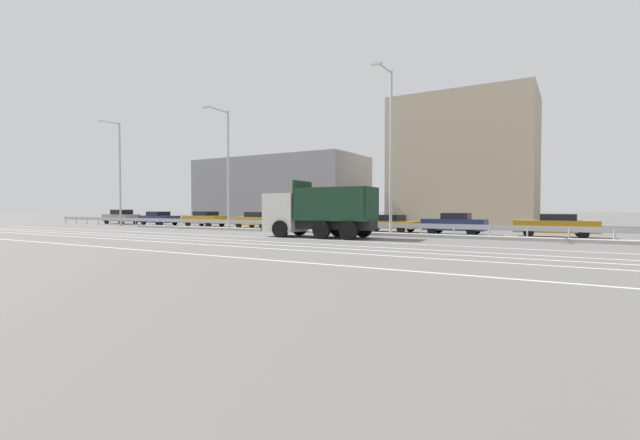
{
  "coord_description": "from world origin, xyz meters",
  "views": [
    {
      "loc": [
        15.74,
        -23.38,
        1.82
      ],
      "look_at": [
        1.42,
        0.87,
        1.0
      ],
      "focal_mm": 24.0,
      "sensor_mm": 36.0,
      "label": 1
    }
  ],
  "objects_px": {
    "parked_car_6": "(454,223)",
    "median_road_sign": "(311,218)",
    "parked_car_5": "(388,223)",
    "parked_car_3": "(257,220)",
    "street_lamp_0": "(119,169)",
    "parked_car_0": "(121,217)",
    "parked_car_2": "(205,219)",
    "parked_car_1": "(159,218)",
    "street_lamp_1": "(227,164)",
    "parked_car_7": "(555,225)",
    "parked_car_4": "(317,221)",
    "street_lamp_2": "(390,145)",
    "dump_truck": "(306,215)"
  },
  "relations": [
    {
      "from": "parked_car_6",
      "to": "median_road_sign",
      "type": "bearing_deg",
      "value": 109.36
    },
    {
      "from": "parked_car_5",
      "to": "parked_car_3",
      "type": "bearing_deg",
      "value": 95.65
    },
    {
      "from": "street_lamp_0",
      "to": "parked_car_0",
      "type": "relative_size",
      "value": 2.36
    },
    {
      "from": "street_lamp_0",
      "to": "parked_car_2",
      "type": "relative_size",
      "value": 2.22
    },
    {
      "from": "parked_car_0",
      "to": "parked_car_1",
      "type": "distance_m",
      "value": 6.53
    },
    {
      "from": "street_lamp_1",
      "to": "parked_car_6",
      "type": "height_order",
      "value": "street_lamp_1"
    },
    {
      "from": "parked_car_7",
      "to": "parked_car_4",
      "type": "bearing_deg",
      "value": 87.2
    },
    {
      "from": "median_road_sign",
      "to": "street_lamp_1",
      "type": "xyz_separation_m",
      "value": [
        -7.8,
        -0.25,
        4.27
      ]
    },
    {
      "from": "street_lamp_1",
      "to": "parked_car_1",
      "type": "bearing_deg",
      "value": 164.39
    },
    {
      "from": "parked_car_0",
      "to": "parked_car_7",
      "type": "height_order",
      "value": "parked_car_0"
    },
    {
      "from": "parked_car_3",
      "to": "parked_car_4",
      "type": "distance_m",
      "value": 6.51
    },
    {
      "from": "parked_car_1",
      "to": "parked_car_6",
      "type": "bearing_deg",
      "value": 93.81
    },
    {
      "from": "street_lamp_2",
      "to": "parked_car_4",
      "type": "distance_m",
      "value": 9.51
    },
    {
      "from": "street_lamp_0",
      "to": "parked_car_4",
      "type": "relative_size",
      "value": 2.38
    },
    {
      "from": "parked_car_4",
      "to": "parked_car_3",
      "type": "bearing_deg",
      "value": -90.77
    },
    {
      "from": "parked_car_0",
      "to": "parked_car_7",
      "type": "bearing_deg",
      "value": -90.61
    },
    {
      "from": "parked_car_0",
      "to": "parked_car_3",
      "type": "height_order",
      "value": "parked_car_0"
    },
    {
      "from": "street_lamp_1",
      "to": "parked_car_2",
      "type": "height_order",
      "value": "street_lamp_1"
    },
    {
      "from": "parked_car_4",
      "to": "parked_car_5",
      "type": "bearing_deg",
      "value": 101.12
    },
    {
      "from": "median_road_sign",
      "to": "street_lamp_1",
      "type": "bearing_deg",
      "value": -178.15
    },
    {
      "from": "street_lamp_1",
      "to": "parked_car_5",
      "type": "relative_size",
      "value": 2.04
    },
    {
      "from": "street_lamp_2",
      "to": "parked_car_1",
      "type": "distance_m",
      "value": 27.14
    },
    {
      "from": "street_lamp_1",
      "to": "street_lamp_2",
      "type": "relative_size",
      "value": 0.9
    },
    {
      "from": "dump_truck",
      "to": "parked_car_5",
      "type": "height_order",
      "value": "dump_truck"
    },
    {
      "from": "parked_car_0",
      "to": "parked_car_5",
      "type": "height_order",
      "value": "parked_car_0"
    },
    {
      "from": "street_lamp_2",
      "to": "parked_car_7",
      "type": "relative_size",
      "value": 2.24
    },
    {
      "from": "parked_car_3",
      "to": "parked_car_4",
      "type": "relative_size",
      "value": 1.12
    },
    {
      "from": "parked_car_1",
      "to": "street_lamp_0",
      "type": "bearing_deg",
      "value": -15.57
    },
    {
      "from": "street_lamp_1",
      "to": "parked_car_5",
      "type": "xyz_separation_m",
      "value": [
        12.24,
        4.12,
        -4.69
      ]
    },
    {
      "from": "dump_truck",
      "to": "median_road_sign",
      "type": "bearing_deg",
      "value": 24.01
    },
    {
      "from": "parked_car_3",
      "to": "parked_car_6",
      "type": "bearing_deg",
      "value": -86.98
    },
    {
      "from": "street_lamp_0",
      "to": "parked_car_2",
      "type": "xyz_separation_m",
      "value": [
        7.48,
        3.93,
        -4.76
      ]
    },
    {
      "from": "parked_car_1",
      "to": "median_road_sign",
      "type": "bearing_deg",
      "value": 84.7
    },
    {
      "from": "street_lamp_0",
      "to": "parked_car_7",
      "type": "height_order",
      "value": "street_lamp_0"
    },
    {
      "from": "median_road_sign",
      "to": "parked_car_0",
      "type": "height_order",
      "value": "median_road_sign"
    },
    {
      "from": "parked_car_3",
      "to": "street_lamp_0",
      "type": "bearing_deg",
      "value": 110.12
    },
    {
      "from": "street_lamp_2",
      "to": "parked_car_1",
      "type": "relative_size",
      "value": 2.25
    },
    {
      "from": "parked_car_2",
      "to": "parked_car_5",
      "type": "xyz_separation_m",
      "value": [
        18.61,
        0.27,
        -0.08
      ]
    },
    {
      "from": "parked_car_3",
      "to": "parked_car_6",
      "type": "relative_size",
      "value": 1.15
    },
    {
      "from": "parked_car_4",
      "to": "parked_car_5",
      "type": "xyz_separation_m",
      "value": [
        5.76,
        0.75,
        -0.07
      ]
    },
    {
      "from": "dump_truck",
      "to": "street_lamp_0",
      "type": "height_order",
      "value": "street_lamp_0"
    },
    {
      "from": "dump_truck",
      "to": "parked_car_1",
      "type": "distance_m",
      "value": 23.52
    },
    {
      "from": "parked_car_5",
      "to": "parked_car_7",
      "type": "distance_m",
      "value": 10.9
    },
    {
      "from": "parked_car_5",
      "to": "median_road_sign",
      "type": "bearing_deg",
      "value": 135.61
    },
    {
      "from": "street_lamp_1",
      "to": "street_lamp_2",
      "type": "distance_m",
      "value": 13.86
    },
    {
      "from": "parked_car_3",
      "to": "parked_car_1",
      "type": "bearing_deg",
      "value": 95.8
    },
    {
      "from": "street_lamp_0",
      "to": "dump_truck",
      "type": "bearing_deg",
      "value": -8.33
    },
    {
      "from": "parked_car_0",
      "to": "parked_car_5",
      "type": "relative_size",
      "value": 0.9
    },
    {
      "from": "street_lamp_1",
      "to": "parked_car_2",
      "type": "xyz_separation_m",
      "value": [
        -6.38,
        3.85,
        -4.61
      ]
    },
    {
      "from": "street_lamp_0",
      "to": "street_lamp_1",
      "type": "xyz_separation_m",
      "value": [
        13.86,
        0.08,
        -0.15
      ]
    }
  ]
}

